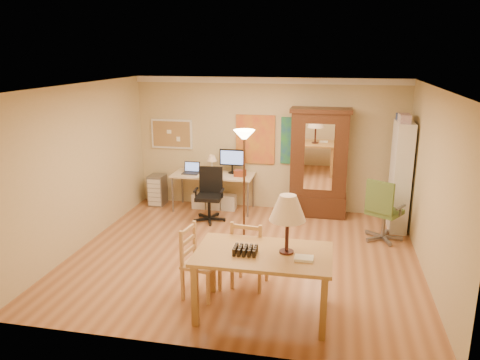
% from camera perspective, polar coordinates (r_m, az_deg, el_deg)
% --- Properties ---
extents(floor, '(5.50, 5.50, 0.00)m').
position_cam_1_polar(floor, '(7.68, 0.48, -9.18)').
color(floor, brown).
rests_on(floor, ground).
extents(crown_molding, '(5.50, 0.08, 0.12)m').
position_cam_1_polar(crown_molding, '(9.42, 3.47, 12.03)').
color(crown_molding, white).
rests_on(crown_molding, floor).
extents(corkboard, '(0.90, 0.04, 0.62)m').
position_cam_1_polar(corkboard, '(10.06, -8.32, 5.57)').
color(corkboard, '#A4784D').
rests_on(corkboard, floor).
extents(art_panel_left, '(0.80, 0.04, 1.00)m').
position_cam_1_polar(art_panel_left, '(9.61, 1.88, 4.97)').
color(art_panel_left, gold).
rests_on(art_panel_left, floor).
extents(art_panel_right, '(0.75, 0.04, 0.95)m').
position_cam_1_polar(art_panel_right, '(9.51, 7.25, 4.73)').
color(art_panel_right, '#225B89').
rests_on(art_panel_right, floor).
extents(dining_table, '(1.67, 1.01, 1.56)m').
position_cam_1_polar(dining_table, '(5.71, 3.92, -7.37)').
color(dining_table, olive).
rests_on(dining_table, floor).
extents(ladder_chair_back, '(0.51, 0.49, 0.99)m').
position_cam_1_polar(ladder_chair_back, '(6.56, 1.14, -9.19)').
color(ladder_chair_back, tan).
rests_on(ladder_chair_back, floor).
extents(ladder_chair_left, '(0.50, 0.51, 0.98)m').
position_cam_1_polar(ladder_chair_left, '(6.37, -5.02, -10.13)').
color(ladder_chair_left, tan).
rests_on(ladder_chair_left, floor).
extents(torchiere_lamp, '(0.36, 0.36, 1.95)m').
position_cam_1_polar(torchiere_lamp, '(7.74, 0.51, 3.29)').
color(torchiere_lamp, '#462C1C').
rests_on(torchiere_lamp, floor).
extents(computer_desk, '(1.67, 0.73, 1.26)m').
position_cam_1_polar(computer_desk, '(9.71, -3.02, -0.94)').
color(computer_desk, beige).
rests_on(computer_desk, floor).
extents(office_chair_black, '(0.64, 0.64, 1.04)m').
position_cam_1_polar(office_chair_black, '(9.12, -3.73, -3.25)').
color(office_chair_black, black).
rests_on(office_chair_black, floor).
extents(office_chair_green, '(0.69, 0.70, 1.11)m').
position_cam_1_polar(office_chair_green, '(8.52, 16.98, -5.17)').
color(office_chair_green, slate).
rests_on(office_chair_green, floor).
extents(drawer_cart, '(0.33, 0.39, 0.65)m').
position_cam_1_polar(drawer_cart, '(10.17, -10.04, -1.20)').
color(drawer_cart, slate).
rests_on(drawer_cart, floor).
extents(armoire, '(1.17, 0.55, 2.15)m').
position_cam_1_polar(armoire, '(9.37, 9.57, 1.25)').
color(armoire, '#311C0D').
rests_on(armoire, floor).
extents(bookshelf, '(0.30, 0.80, 2.00)m').
position_cam_1_polar(bookshelf, '(9.01, 18.92, 0.43)').
color(bookshelf, white).
rests_on(bookshelf, floor).
extents(wastebin, '(0.35, 0.35, 0.43)m').
position_cam_1_polar(wastebin, '(9.09, 5.88, -3.78)').
color(wastebin, silver).
rests_on(wastebin, floor).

